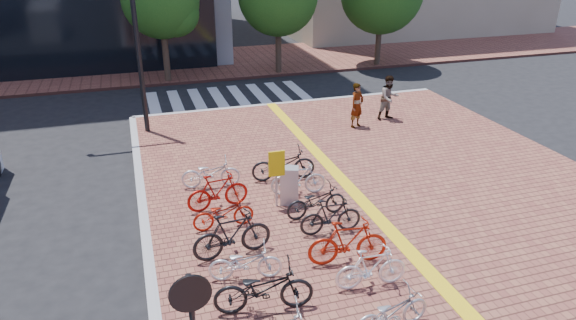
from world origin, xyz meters
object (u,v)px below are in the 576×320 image
object	(u,v)px
bike_4	(223,213)
utility_box	(289,186)
bike_13	(283,164)
bike_9	(348,242)
pedestrian_a	(357,105)
bike_8	(371,268)
pedestrian_b	(389,98)
yellow_sign	(276,169)
bike_12	(298,179)
bike_11	(316,201)
bike_6	(211,173)
bike_3	(232,235)
bike_5	(218,191)
bike_10	(331,216)
bike_1	(264,288)
traffic_light_pole	(92,20)
bike_2	(245,262)
bike_7	(392,312)

from	to	relation	value
bike_4	utility_box	size ratio (longest dim) A/B	1.46
bike_13	bike_9	bearing A→B (deg)	-173.10
bike_4	pedestrian_a	bearing A→B (deg)	-49.68
bike_8	pedestrian_b	world-z (taller)	pedestrian_b
yellow_sign	bike_12	bearing A→B (deg)	32.36
bike_9	bike_11	xyz separation A→B (m)	(0.07, 2.25, -0.11)
yellow_sign	bike_6	bearing A→B (deg)	131.12
bike_3	bike_12	distance (m)	3.51
bike_5	pedestrian_a	size ratio (longest dim) A/B	0.99
bike_11	bike_12	size ratio (longest dim) A/B	1.05
bike_3	bike_10	distance (m)	2.58
bike_1	bike_13	xyz separation A→B (m)	(2.14, 5.67, -0.01)
bike_12	pedestrian_a	world-z (taller)	pedestrian_a
bike_3	bike_9	xyz separation A→B (m)	(2.45, -1.09, -0.01)
bike_11	traffic_light_pole	distance (m)	10.44
bike_4	utility_box	distance (m)	2.16
bike_1	bike_2	bearing A→B (deg)	14.12
bike_8	bike_13	world-z (taller)	bike_13
bike_5	utility_box	distance (m)	1.99
bike_3	yellow_sign	xyz separation A→B (m)	(1.66, 1.98, 0.59)
bike_3	bike_11	distance (m)	2.78
bike_1	bike_10	xyz separation A→B (m)	(2.37, 2.33, -0.04)
bike_5	bike_11	world-z (taller)	bike_5
bike_7	bike_8	distance (m)	1.34
bike_1	traffic_light_pole	size ratio (longest dim) A/B	0.33
bike_1	pedestrian_a	distance (m)	11.29
pedestrian_a	pedestrian_b	world-z (taller)	pedestrian_b
bike_7	pedestrian_b	world-z (taller)	pedestrian_b
bike_4	bike_6	xyz separation A→B (m)	(0.09, 2.43, 0.04)
bike_4	bike_12	distance (m)	2.70
bike_2	pedestrian_a	distance (m)	10.45
bike_8	bike_6	bearing A→B (deg)	26.89
bike_7	traffic_light_pole	distance (m)	14.19
bike_5	bike_9	size ratio (longest dim) A/B	0.93
bike_2	bike_3	xyz separation A→B (m)	(-0.08, 0.97, 0.15)
bike_2	bike_7	world-z (taller)	bike_7
bike_4	bike_13	xyz separation A→B (m)	(2.30, 2.27, 0.10)
bike_1	bike_10	distance (m)	3.32
bike_6	bike_13	world-z (taller)	bike_13
bike_3	bike_8	xyz separation A→B (m)	(2.57, -2.05, -0.09)
bike_1	bike_10	bearing A→B (deg)	-37.31
bike_9	pedestrian_a	bearing A→B (deg)	-17.57
bike_1	bike_7	size ratio (longest dim) A/B	1.23
utility_box	bike_3	bearing A→B (deg)	-134.84
bike_2	traffic_light_pole	distance (m)	11.31
bike_5	bike_8	distance (m)	5.07
bike_12	bike_4	bearing A→B (deg)	123.67
bike_13	utility_box	distance (m)	1.54
bike_11	yellow_sign	distance (m)	1.39
bike_1	pedestrian_a	bearing A→B (deg)	-25.63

